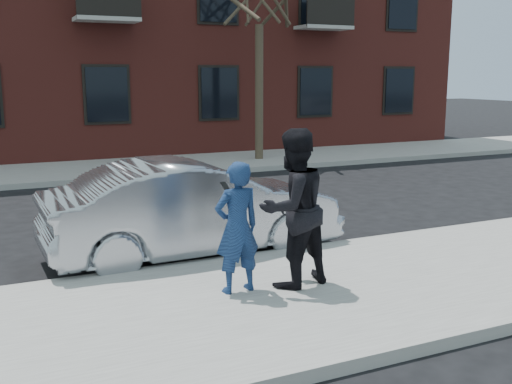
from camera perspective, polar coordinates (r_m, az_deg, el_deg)
name	(u,v)px	position (r m, az deg, el deg)	size (l,w,h in m)	color
ground	(303,296)	(7.88, 4.53, -9.85)	(100.00, 100.00, 0.00)	black
near_sidewalk	(313,297)	(7.65, 5.47, -9.92)	(50.00, 3.50, 0.15)	gray
near_curb	(254,258)	(9.16, -0.22, -6.29)	(50.00, 0.10, 0.15)	#999691
far_sidewalk	(118,169)	(18.23, -12.98, 2.18)	(50.00, 3.50, 0.15)	gray
far_curb	(133,178)	(16.50, -11.68, 1.31)	(50.00, 0.10, 0.15)	#999691
silver_sedan	(194,208)	(9.41, -5.96, -1.55)	(1.61, 4.62, 1.52)	#999BA3
man_hoodie	(237,228)	(7.36, -1.82, -3.40)	(0.63, 0.50, 1.64)	navy
man_peacoat	(293,208)	(7.56, 3.54, -1.56)	(1.12, 0.95, 2.02)	black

